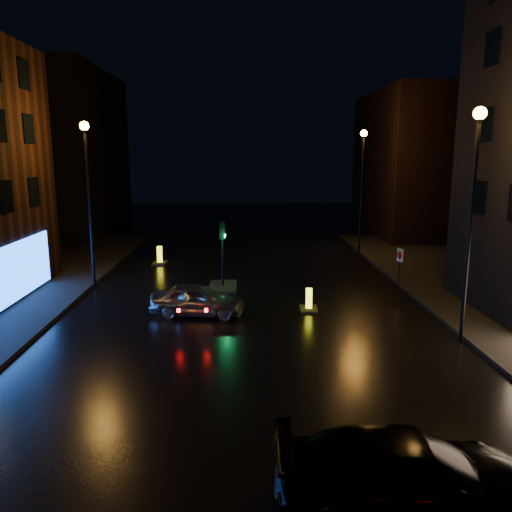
{
  "coord_description": "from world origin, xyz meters",
  "views": [
    {
      "loc": [
        -0.29,
        -11.11,
        6.79
      ],
      "look_at": [
        0.34,
        8.45,
        2.8
      ],
      "focal_mm": 35.0,
      "sensor_mm": 36.0,
      "label": 1
    }
  ],
  "objects_px": {
    "traffic_signal": "(223,278)",
    "road_sign_right": "(400,258)",
    "bollard_far": "(160,260)",
    "bollard_near": "(309,305)",
    "silver_hatchback": "(198,300)",
    "dark_sedan": "(410,474)"
  },
  "relations": [
    {
      "from": "bollard_far",
      "to": "road_sign_right",
      "type": "distance_m",
      "value": 14.76
    },
    {
      "from": "traffic_signal",
      "to": "silver_hatchback",
      "type": "xyz_separation_m",
      "value": [
        -0.93,
        -4.47,
        0.18
      ]
    },
    {
      "from": "silver_hatchback",
      "to": "road_sign_right",
      "type": "relative_size",
      "value": 1.91
    },
    {
      "from": "traffic_signal",
      "to": "bollard_far",
      "type": "height_order",
      "value": "traffic_signal"
    },
    {
      "from": "silver_hatchback",
      "to": "bollard_far",
      "type": "distance_m",
      "value": 10.93
    },
    {
      "from": "traffic_signal",
      "to": "road_sign_right",
      "type": "bearing_deg",
      "value": -2.12
    },
    {
      "from": "traffic_signal",
      "to": "silver_hatchback",
      "type": "distance_m",
      "value": 4.57
    },
    {
      "from": "silver_hatchback",
      "to": "dark_sedan",
      "type": "height_order",
      "value": "dark_sedan"
    },
    {
      "from": "traffic_signal",
      "to": "road_sign_right",
      "type": "xyz_separation_m",
      "value": [
        9.1,
        -0.34,
        1.06
      ]
    },
    {
      "from": "road_sign_right",
      "to": "dark_sedan",
      "type": "bearing_deg",
      "value": 59.25
    },
    {
      "from": "silver_hatchback",
      "to": "bollard_near",
      "type": "height_order",
      "value": "silver_hatchback"
    },
    {
      "from": "bollard_near",
      "to": "road_sign_right",
      "type": "distance_m",
      "value": 6.43
    },
    {
      "from": "dark_sedan",
      "to": "bollard_far",
      "type": "relative_size",
      "value": 3.93
    },
    {
      "from": "bollard_near",
      "to": "road_sign_right",
      "type": "bearing_deg",
      "value": 38.11
    },
    {
      "from": "silver_hatchback",
      "to": "bollard_far",
      "type": "bearing_deg",
      "value": 25.13
    },
    {
      "from": "silver_hatchback",
      "to": "road_sign_right",
      "type": "height_order",
      "value": "road_sign_right"
    },
    {
      "from": "traffic_signal",
      "to": "road_sign_right",
      "type": "height_order",
      "value": "traffic_signal"
    },
    {
      "from": "traffic_signal",
      "to": "bollard_far",
      "type": "bearing_deg",
      "value": 125.14
    },
    {
      "from": "traffic_signal",
      "to": "bollard_near",
      "type": "bearing_deg",
      "value": -45.03
    },
    {
      "from": "bollard_far",
      "to": "road_sign_right",
      "type": "relative_size",
      "value": 0.64
    },
    {
      "from": "road_sign_right",
      "to": "silver_hatchback",
      "type": "bearing_deg",
      "value": 8.49
    },
    {
      "from": "traffic_signal",
      "to": "dark_sedan",
      "type": "distance_m",
      "value": 17.16
    }
  ]
}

